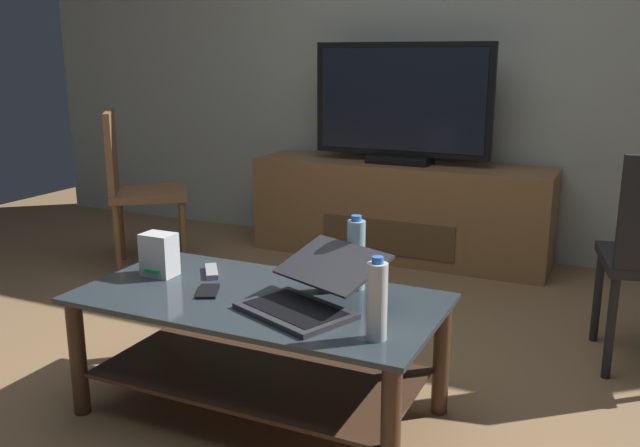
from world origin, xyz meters
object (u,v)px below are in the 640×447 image
at_px(router_box, 159,255).
at_px(water_bottle_near, 377,301).
at_px(tv_remote, 212,271).
at_px(water_bottle_far, 356,254).
at_px(side_chair, 133,182).
at_px(cell_phone, 208,291).
at_px(coffee_table, 259,333).
at_px(television, 401,106).
at_px(laptop, 310,292).
at_px(media_cabinet, 399,210).

height_order(router_box, water_bottle_near, water_bottle_near).
bearing_deg(tv_remote, water_bottle_far, -28.51).
distance_m(side_chair, cell_phone, 1.85).
bearing_deg(coffee_table, tv_remote, 154.37).
distance_m(television, router_box, 2.10).
xyz_separation_m(television, water_bottle_far, (0.46, -1.87, -0.39)).
xyz_separation_m(coffee_table, laptop, (0.22, -0.03, 0.20)).
bearing_deg(coffee_table, side_chair, 142.30).
distance_m(coffee_table, television, 2.19).
relative_size(router_box, cell_phone, 1.18).
xyz_separation_m(router_box, water_bottle_far, (0.74, 0.17, 0.05)).
xyz_separation_m(laptop, router_box, (-0.68, 0.07, 0.02)).
relative_size(media_cabinet, water_bottle_far, 6.94).
height_order(coffee_table, router_box, router_box).
distance_m(television, tv_remote, 2.01).
distance_m(media_cabinet, water_bottle_near, 2.39).
xyz_separation_m(water_bottle_near, cell_phone, (-0.69, 0.13, -0.12)).
distance_m(television, side_chair, 1.69).
bearing_deg(coffee_table, laptop, -8.12).
xyz_separation_m(coffee_table, tv_remote, (-0.29, 0.14, 0.15)).
bearing_deg(water_bottle_near, media_cabinet, 106.62).
xyz_separation_m(laptop, cell_phone, (-0.40, -0.02, -0.05)).
bearing_deg(water_bottle_near, cell_phone, 169.52).
bearing_deg(media_cabinet, laptop, -79.56).
bearing_deg(media_cabinet, router_box, -97.84).
bearing_deg(tv_remote, side_chair, 103.71).
height_order(side_chair, router_box, side_chair).
distance_m(laptop, tv_remote, 0.54).
relative_size(coffee_table, tv_remote, 8.02).
bearing_deg(media_cabinet, side_chair, -146.65).
relative_size(media_cabinet, cell_phone, 13.53).
bearing_deg(router_box, water_bottle_far, 13.22).
xyz_separation_m(side_chair, cell_phone, (1.37, -1.24, -0.08)).
xyz_separation_m(media_cabinet, side_chair, (-1.38, -0.91, 0.23)).
xyz_separation_m(media_cabinet, laptop, (0.39, -2.13, 0.21)).
bearing_deg(cell_phone, coffee_table, -12.14).
bearing_deg(water_bottle_far, coffee_table, -142.58).
distance_m(laptop, router_box, 0.68).
height_order(coffee_table, water_bottle_near, water_bottle_near).
xyz_separation_m(cell_phone, tv_remote, (-0.11, 0.18, 0.01)).
bearing_deg(laptop, router_box, 173.85).
height_order(side_chair, laptop, side_chair).
xyz_separation_m(television, tv_remote, (-0.11, -1.94, -0.51)).
bearing_deg(side_chair, cell_phone, -42.25).
bearing_deg(water_bottle_near, water_bottle_far, 119.86).
relative_size(side_chair, router_box, 5.80).
bearing_deg(tv_remote, cell_phone, -96.12).
bearing_deg(coffee_table, water_bottle_far, 37.42).
distance_m(water_bottle_near, tv_remote, 0.86).
height_order(water_bottle_far, tv_remote, water_bottle_far).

